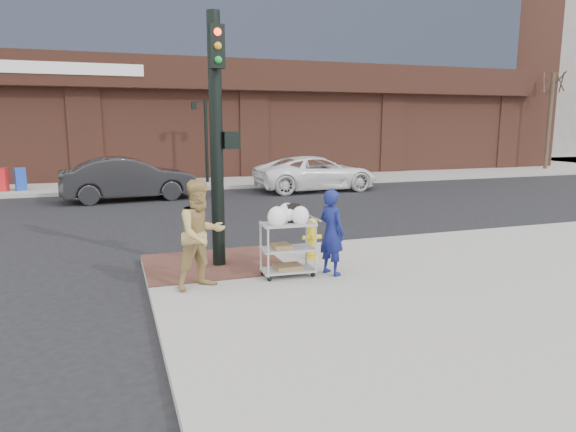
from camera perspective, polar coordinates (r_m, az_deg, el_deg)
name	(u,v)px	position (r m, az deg, el deg)	size (l,w,h in m)	color
ground	(253,280)	(10.17, -3.93, -7.13)	(220.00, 220.00, 0.00)	black
sidewalk_far	(296,158)	(44.11, 0.90, 6.43)	(65.00, 36.00, 0.15)	gray
brick_curb_ramp	(214,264)	(10.84, -8.26, -5.25)	(2.80, 2.40, 0.01)	#4B2F23
filler_block	(511,68)	(63.93, 23.58, 14.81)	(14.00, 20.00, 18.00)	slate
bare_tree_a	(554,71)	(37.18, 27.44, 14.14)	(1.80, 1.80, 7.20)	#382B21
lamp_post	(206,132)	(25.78, -9.09, 9.22)	(1.32, 0.22, 4.00)	black
traffic_signal_pole	(218,134)	(10.35, -7.84, 9.04)	(0.61, 0.51, 5.00)	black
woman_blue	(332,232)	(9.86, 4.88, -1.80)	(0.61, 0.40, 1.66)	navy
pedestrian_tan	(201,234)	(9.12, -9.63, -2.03)	(0.94, 0.73, 1.93)	tan
sedan_dark	(129,179)	(21.38, -17.24, 3.97)	(1.82, 5.21, 1.72)	black
minivan_white	(316,173)	(23.47, 3.16, 4.76)	(2.60, 5.64, 1.57)	white
utility_cart	(288,244)	(9.74, 0.00, -3.11)	(1.03, 0.62, 1.39)	#939297
fire_hydrant	(312,238)	(11.05, 2.68, -2.46)	(0.42, 0.29, 0.89)	yellow
newsbox_red	(2,180)	(25.21, -29.19, 3.54)	(0.42, 0.38, 1.00)	red
newsbox_blue	(20,179)	(25.20, -27.59, 3.67)	(0.42, 0.38, 0.99)	#1C3FBA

